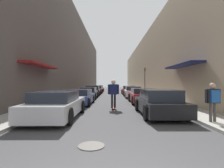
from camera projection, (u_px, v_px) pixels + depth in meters
ground at (113, 95)px, 25.34m from camera, size 127.84×127.84×0.00m
curb_strip_left at (88, 92)px, 31.17m from camera, size 1.80×58.11×0.12m
curb_strip_right at (138, 92)px, 31.14m from camera, size 1.80×58.11×0.12m
building_row_left at (71, 57)px, 31.16m from camera, size 4.90×58.11×12.87m
building_row_right at (154, 66)px, 31.11m from camera, size 4.90×58.11×9.55m
parked_car_left_0 at (58, 105)px, 8.24m from camera, size 2.03×4.75×1.27m
parked_car_left_1 at (81, 97)px, 13.61m from camera, size 1.94×4.58×1.19m
parked_car_left_2 at (89, 93)px, 18.93m from camera, size 1.85×4.16×1.22m
parked_car_left_3 at (93, 91)px, 24.12m from camera, size 2.09×4.51×1.35m
parked_car_left_4 at (97, 89)px, 29.03m from camera, size 2.06×4.08×1.29m
parked_car_left_5 at (100, 89)px, 34.94m from camera, size 1.92×4.70×1.29m
parked_car_right_0 at (159, 103)px, 8.96m from camera, size 2.00×4.48×1.33m
parked_car_right_1 at (143, 96)px, 14.55m from camera, size 2.01×4.48×1.24m
parked_car_right_2 at (133, 92)px, 20.49m from camera, size 1.94×4.81×1.28m
parked_car_right_3 at (129, 90)px, 26.11m from camera, size 2.04×4.30×1.28m
skateboarder at (114, 91)px, 11.19m from camera, size 0.72×0.78×1.86m
manhole_cover at (92, 146)px, 4.56m from camera, size 0.70×0.70×0.02m
traffic_light at (145, 78)px, 23.67m from camera, size 0.16×0.22×3.65m
pedestrian at (214, 98)px, 6.85m from camera, size 0.62×0.34×1.54m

